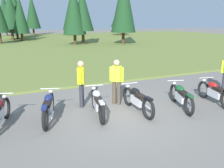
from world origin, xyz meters
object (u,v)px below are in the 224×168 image
motorcycle_navy (48,107)px  motorcycle_silver (98,103)px  rider_checking_bike (81,81)px  rider_in_hivis_vest (117,79)px  motorcycle_red (215,92)px  motorcycle_black (137,99)px  motorcycle_british_green (181,96)px

motorcycle_navy → motorcycle_silver: same height
rider_checking_bike → rider_in_hivis_vest: size_ratio=1.00×
motorcycle_red → rider_in_hivis_vest: 3.69m
motorcycle_black → rider_checking_bike: (-1.56, 1.27, 0.51)m
motorcycle_navy → rider_checking_bike: size_ratio=1.22×
motorcycle_silver → motorcycle_british_green: (2.92, -0.59, 0.00)m
motorcycle_british_green → motorcycle_navy: bearing=169.3°
motorcycle_navy → motorcycle_red: (5.90, -0.99, 0.00)m
motorcycle_silver → motorcycle_british_green: size_ratio=1.03×
rider_checking_bike → rider_in_hivis_vest: 1.28m
rider_checking_bike → motorcycle_british_green: bearing=-27.0°
motorcycle_british_green → motorcycle_red: (1.45, -0.15, 0.00)m
motorcycle_red → rider_in_hivis_vest: (-3.35, 1.46, 0.51)m
motorcycle_black → motorcycle_red: size_ratio=1.01×
rider_checking_bike → rider_in_hivis_vest: same height
motorcycle_black → motorcycle_british_green: size_ratio=1.04×
motorcycle_black → rider_in_hivis_vest: 1.15m
motorcycle_british_green → rider_checking_bike: (-3.15, 1.60, 0.51)m
rider_checking_bike → motorcycle_navy: bearing=-149.7°
motorcycle_navy → motorcycle_red: bearing=-9.5°
motorcycle_navy → motorcycle_silver: size_ratio=0.98×
motorcycle_navy → motorcycle_silver: (1.53, -0.25, 0.00)m
motorcycle_silver → rider_checking_bike: bearing=102.4°
rider_in_hivis_vest → motorcycle_british_green: bearing=-34.6°
motorcycle_navy → motorcycle_black: 2.91m
motorcycle_navy → motorcycle_british_green: size_ratio=1.00×
motorcycle_silver → rider_checking_bike: (-0.22, 1.01, 0.51)m
motorcycle_silver → rider_in_hivis_vest: bearing=35.0°
motorcycle_british_green → rider_checking_bike: bearing=153.0°
motorcycle_black → rider_checking_bike: rider_checking_bike is taller
motorcycle_silver → motorcycle_black: 1.37m
motorcycle_black → rider_in_hivis_vest: size_ratio=1.26×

